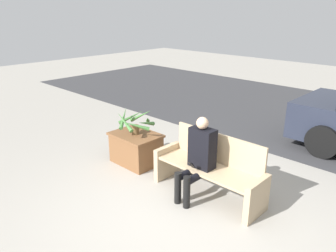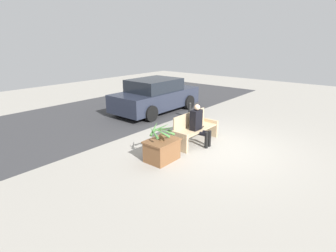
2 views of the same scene
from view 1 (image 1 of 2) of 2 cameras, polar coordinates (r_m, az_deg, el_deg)
name	(u,v)px [view 1 (image 1 of 2)]	position (r m, az deg, el deg)	size (l,w,h in m)	color
ground_plane	(178,217)	(4.71, 1.75, -15.56)	(30.00, 30.00, 0.00)	#9E998E
road_surface	(329,120)	(9.48, 26.21, 0.96)	(20.00, 6.00, 0.01)	#38383A
bench	(210,168)	(5.07, 7.36, -7.24)	(1.78, 0.56, 0.94)	tan
person_seated	(198,155)	(4.87, 5.29, -5.13)	(0.38, 0.60, 1.26)	black
planter_box	(136,147)	(6.09, -5.59, -3.72)	(0.89, 0.66, 0.57)	brown
potted_plant	(136,121)	(5.90, -5.67, 0.82)	(0.71, 0.72, 0.46)	brown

